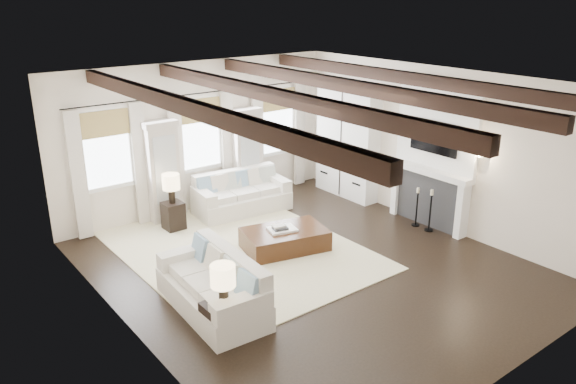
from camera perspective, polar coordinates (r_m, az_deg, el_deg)
ground at (r=9.89m, az=2.29°, el=-7.62°), size 7.50×7.50×0.00m
room_shell at (r=10.30m, az=2.42°, el=4.79°), size 6.54×7.54×3.22m
area_rug at (r=10.53m, az=-4.99°, el=-5.83°), size 3.80×4.91×0.02m
sofa_back at (r=12.25m, az=-4.84°, el=-0.31°), size 2.12×1.12×0.87m
sofa_left at (r=8.58m, az=-7.37°, el=-9.63°), size 1.05×2.12×0.89m
ottoman at (r=10.44m, az=-0.34°, el=-4.85°), size 1.68×1.26×0.39m
tray at (r=10.34m, az=-0.60°, el=-3.80°), size 0.58×0.49×0.04m
book_lower at (r=10.28m, az=-0.80°, el=-3.70°), size 0.30×0.26×0.04m
book_upper at (r=10.29m, az=-0.97°, el=-3.47°), size 0.25×0.22×0.03m
side_table_front at (r=7.96m, az=-6.44°, el=-12.90°), size 0.52×0.52×0.52m
lamp_front at (r=7.62m, az=-6.63°, el=-8.68°), size 0.34×0.34×0.59m
side_table_back at (r=11.50m, az=-11.56°, el=-2.41°), size 0.38×0.38×0.57m
lamp_back at (r=11.26m, az=-11.80°, el=0.85°), size 0.34×0.34×0.59m
candlestick_near at (r=11.53m, az=14.23°, el=-2.17°), size 0.18×0.18×0.87m
candlestick_far at (r=11.73m, az=12.93°, el=-1.80°), size 0.17×0.17×0.82m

